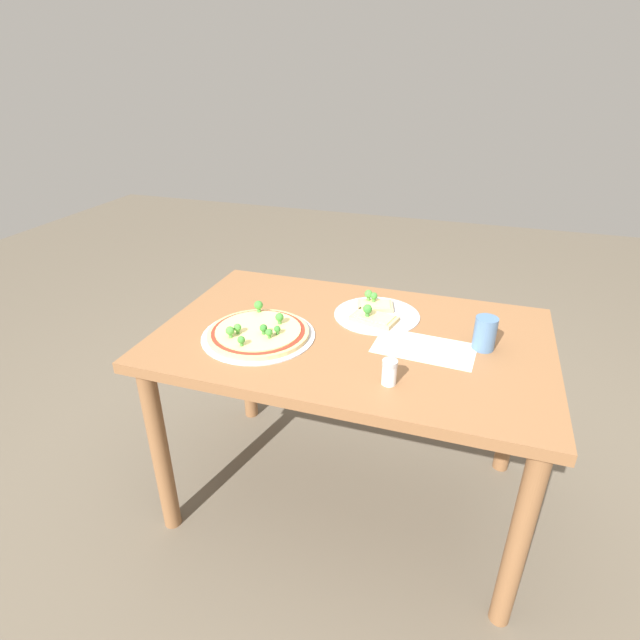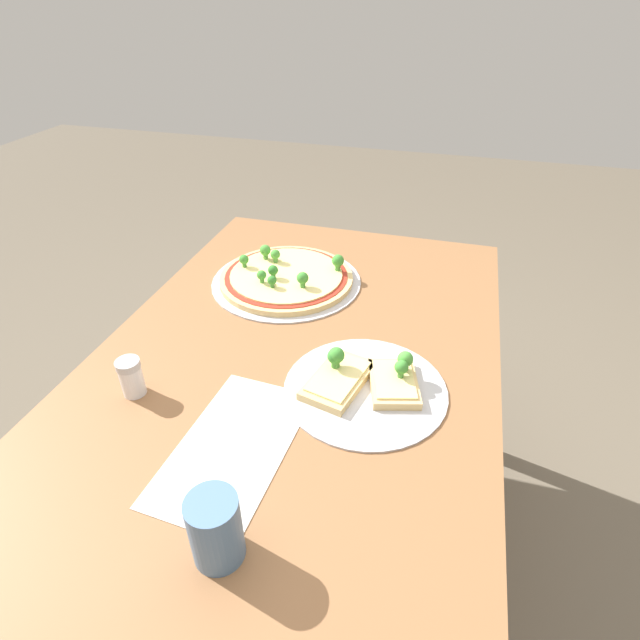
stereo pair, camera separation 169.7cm
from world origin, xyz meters
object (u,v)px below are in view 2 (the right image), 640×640
dining_table (294,395)px  condiment_shaker (131,377)px  pizza_tray_whole (286,277)px  drinking_cup (216,529)px  pizza_tray_slice (364,382)px

dining_table → condiment_shaker: (-0.17, 0.25, 0.13)m
dining_table → pizza_tray_whole: bearing=21.1°
pizza_tray_whole → drinking_cup: (-0.69, -0.14, 0.04)m
pizza_tray_whole → dining_table: bearing=-158.9°
dining_table → drinking_cup: size_ratio=11.89×
dining_table → pizza_tray_slice: bearing=-104.7°
drinking_cup → condiment_shaker: bearing=49.5°
dining_table → condiment_shaker: 0.32m
pizza_tray_whole → pizza_tray_slice: same height
pizza_tray_slice → condiment_shaker: bearing=107.8°
condiment_shaker → pizza_tray_slice: bearing=-72.2°
pizza_tray_whole → pizza_tray_slice: size_ratio=1.23×
pizza_tray_slice → drinking_cup: drinking_cup is taller
pizza_tray_whole → condiment_shaker: size_ratio=4.99×
drinking_cup → condiment_shaker: 0.37m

